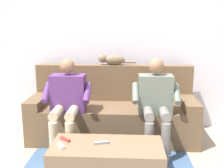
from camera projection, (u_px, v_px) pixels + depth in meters
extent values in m
plane|color=tan|center=(109.00, 163.00, 3.01)|extent=(8.00, 8.00, 0.00)
cube|color=silver|center=(115.00, 45.00, 3.95)|extent=(5.22, 0.06, 2.41)
cube|color=brown|center=(112.00, 124.00, 3.55)|extent=(1.76, 0.58, 0.46)
cube|color=brown|center=(114.00, 98.00, 3.85)|extent=(2.14, 0.17, 0.95)
cube|color=brown|center=(189.00, 121.00, 3.48)|extent=(0.19, 0.58, 0.57)
cube|color=brown|center=(38.00, 119.00, 3.59)|extent=(0.19, 0.58, 0.57)
cube|color=#8C6B4C|center=(107.00, 162.00, 2.68)|extent=(1.09, 0.52, 0.36)
cube|color=slate|center=(155.00, 94.00, 3.25)|extent=(0.40, 0.23, 0.46)
sphere|color=#936B4C|center=(156.00, 66.00, 3.18)|extent=(0.18, 0.18, 0.18)
cylinder|color=gray|center=(164.00, 113.00, 3.10)|extent=(0.11, 0.37, 0.11)
cylinder|color=gray|center=(148.00, 113.00, 3.11)|extent=(0.11, 0.37, 0.11)
cylinder|color=gray|center=(165.00, 143.00, 2.98)|extent=(0.10, 0.10, 0.46)
cylinder|color=gray|center=(149.00, 142.00, 2.99)|extent=(0.10, 0.10, 0.46)
cylinder|color=slate|center=(177.00, 94.00, 3.15)|extent=(0.08, 0.27, 0.22)
cylinder|color=slate|center=(136.00, 93.00, 3.18)|extent=(0.08, 0.27, 0.22)
cube|color=#5B3370|center=(68.00, 93.00, 3.31)|extent=(0.41, 0.23, 0.45)
sphere|color=#936B4C|center=(67.00, 66.00, 3.24)|extent=(0.17, 0.17, 0.17)
cylinder|color=#C6B793|center=(73.00, 112.00, 3.14)|extent=(0.11, 0.41, 0.11)
cylinder|color=#C6B793|center=(57.00, 111.00, 3.15)|extent=(0.11, 0.41, 0.11)
cylinder|color=#C6B793|center=(70.00, 142.00, 3.00)|extent=(0.10, 0.10, 0.46)
cylinder|color=#C6B793|center=(54.00, 142.00, 3.01)|extent=(0.10, 0.10, 0.46)
cylinder|color=#5B3370|center=(87.00, 93.00, 3.21)|extent=(0.08, 0.27, 0.22)
cylinder|color=#5B3370|center=(47.00, 92.00, 3.24)|extent=(0.08, 0.27, 0.22)
ellipsoid|color=#756047|center=(115.00, 60.00, 3.74)|extent=(0.28, 0.12, 0.14)
sphere|color=#756047|center=(103.00, 59.00, 3.74)|extent=(0.12, 0.12, 0.12)
cone|color=#756047|center=(103.00, 55.00, 3.76)|extent=(0.04, 0.04, 0.03)
cone|color=#756047|center=(103.00, 56.00, 3.70)|extent=(0.04, 0.04, 0.03)
cylinder|color=#756047|center=(129.00, 62.00, 3.73)|extent=(0.18, 0.03, 0.03)
cube|color=#B73333|center=(65.00, 139.00, 2.74)|extent=(0.12, 0.11, 0.02)
cube|color=gray|center=(101.00, 143.00, 2.66)|extent=(0.15, 0.08, 0.02)
cube|color=white|center=(61.00, 146.00, 2.59)|extent=(0.10, 0.13, 0.03)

